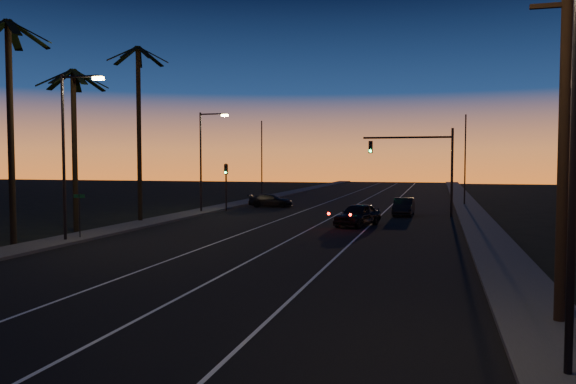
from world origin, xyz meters
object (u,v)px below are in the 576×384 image
(right_car, at_px, (404,207))
(cross_car, at_px, (271,201))
(signal_mast, at_px, (421,156))
(lead_car, at_px, (358,215))
(utility_pole, at_px, (564,125))

(right_car, bearing_deg, cross_car, 157.12)
(signal_mast, xyz_separation_m, lead_car, (-3.91, -8.29, -4.00))
(utility_pole, relative_size, signal_mast, 1.41)
(right_car, distance_m, cross_car, 13.95)
(utility_pole, distance_m, cross_car, 40.29)
(signal_mast, bearing_deg, right_car, -179.30)
(signal_mast, relative_size, right_car, 1.64)
(utility_pole, xyz_separation_m, signal_mast, (-4.46, 29.99, -0.53))
(right_car, bearing_deg, signal_mast, 0.70)
(right_car, relative_size, cross_car, 0.98)
(utility_pole, distance_m, signal_mast, 30.33)
(lead_car, bearing_deg, right_car, 72.77)
(lead_car, distance_m, cross_car, 17.13)
(signal_mast, bearing_deg, lead_car, -115.22)
(signal_mast, height_order, right_car, signal_mast)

